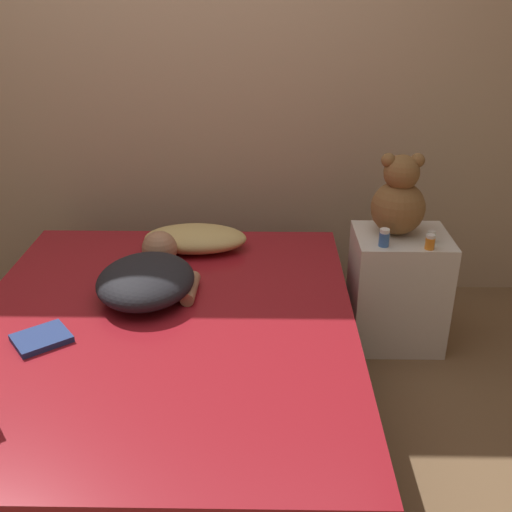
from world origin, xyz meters
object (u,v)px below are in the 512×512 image
object	(u,v)px
teddy_bear	(399,199)
bottle_green	(431,237)
bottle_orange	(430,242)
book	(41,338)
pillow	(195,239)
bottle_blue	(384,238)
person_lying	(149,276)

from	to	relation	value
teddy_bear	bottle_green	distance (m)	0.23
teddy_bear	bottle_green	size ratio (longest dim) A/B	6.92
bottle_orange	book	bearing A→B (deg)	-159.03
pillow	bottle_green	distance (m)	1.14
pillow	bottle_blue	size ratio (longest dim) A/B	6.02
pillow	book	bearing A→B (deg)	-120.43
person_lying	bottle_orange	distance (m)	1.28
bottle_blue	bottle_green	xyz separation A→B (m)	(0.23, 0.05, -0.01)
bottle_orange	bottle_green	world-z (taller)	bottle_orange
person_lying	bottle_blue	xyz separation A→B (m)	(1.05, 0.25, 0.08)
teddy_bear	bottle_orange	xyz separation A→B (m)	(0.12, -0.19, -0.14)
pillow	bottle_blue	world-z (taller)	bottle_blue
book	bottle_orange	bearing A→B (deg)	20.97
person_lying	bottle_orange	world-z (taller)	bottle_orange
pillow	bottle_blue	bearing A→B (deg)	-12.50
pillow	teddy_bear	distance (m)	1.01
person_lying	book	xyz separation A→B (m)	(-0.34, -0.40, -0.07)
pillow	book	distance (m)	0.98
teddy_bear	bottle_blue	size ratio (longest dim) A/B	4.67
pillow	book	world-z (taller)	pillow
person_lying	bottle_blue	distance (m)	1.09
pillow	teddy_bear	xyz separation A→B (m)	(0.99, -0.04, 0.23)
bottle_blue	book	bearing A→B (deg)	-155.25
teddy_bear	bottle_green	xyz separation A→B (m)	(0.14, -0.11, -0.14)
bottle_blue	bottle_green	distance (m)	0.23
bottle_orange	pillow	bearing A→B (deg)	168.25
bottle_orange	bottle_blue	bearing A→B (deg)	171.58
person_lying	bottle_orange	xyz separation A→B (m)	(1.26, 0.22, 0.07)
teddy_bear	person_lying	bearing A→B (deg)	-160.36
bottle_orange	bottle_blue	world-z (taller)	bottle_blue
book	bottle_green	bearing A→B (deg)	22.97
bottle_green	bottle_orange	bearing A→B (deg)	-107.84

